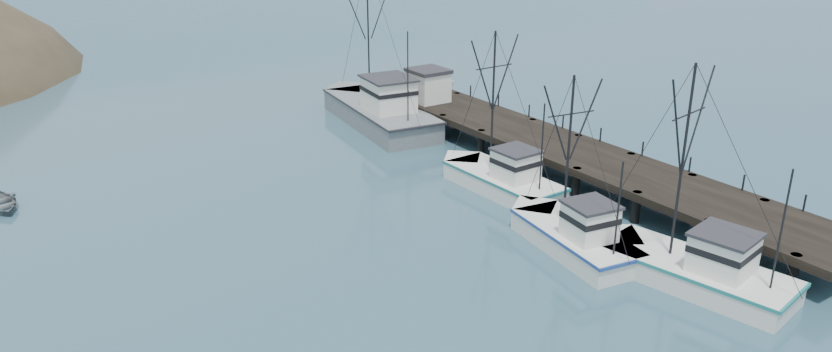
% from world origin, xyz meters
% --- Properties ---
extents(ground, '(400.00, 400.00, 0.00)m').
position_xyz_m(ground, '(0.00, 0.00, 0.00)').
color(ground, '#2A4B5D').
rests_on(ground, ground).
extents(pier, '(6.00, 44.00, 2.00)m').
position_xyz_m(pier, '(14.00, 16.00, 1.69)').
color(pier, black).
rests_on(pier, ground).
extents(trawler_near, '(5.55, 11.61, 11.65)m').
position_xyz_m(trawler_near, '(7.79, -0.54, 0.82)').
color(trawler_near, silver).
rests_on(trawler_near, ground).
extents(trawler_mid, '(4.63, 10.13, 10.14)m').
position_xyz_m(trawler_mid, '(5.62, 5.58, 0.82)').
color(trawler_mid, silver).
rests_on(trawler_mid, ground).
extents(trawler_far, '(3.70, 10.60, 10.96)m').
position_xyz_m(trawler_far, '(7.98, 14.69, 0.82)').
color(trawler_far, silver).
rests_on(trawler_far, ground).
extents(work_vessel, '(6.85, 17.12, 14.04)m').
position_xyz_m(work_vessel, '(9.19, 32.59, 1.23)').
color(work_vessel, slate).
rests_on(work_vessel, ground).
extents(pier_shed, '(3.00, 3.20, 2.80)m').
position_xyz_m(pier_shed, '(12.91, 30.26, 3.42)').
color(pier_shed, silver).
rests_on(pier_shed, pier).
extents(pickup_truck, '(5.23, 2.91, 1.38)m').
position_xyz_m(pickup_truck, '(15.50, 34.00, 2.69)').
color(pickup_truck, white).
rests_on(pickup_truck, pier).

